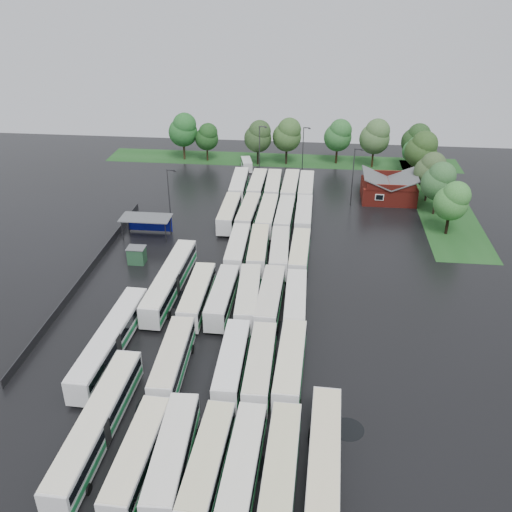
# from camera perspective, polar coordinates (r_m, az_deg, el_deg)

# --- Properties ---
(ground) EXTENTS (160.00, 160.00, 0.00)m
(ground) POSITION_cam_1_polar(r_m,az_deg,el_deg) (74.41, -2.55, -5.89)
(ground) COLOR black
(ground) RESTS_ON ground
(brick_building) EXTENTS (10.07, 8.60, 5.39)m
(brick_building) POSITION_cam_1_polar(r_m,az_deg,el_deg) (112.05, 13.09, 6.39)
(brick_building) COLOR maroon
(brick_building) RESTS_ON ground
(wash_shed) EXTENTS (8.20, 4.20, 3.58)m
(wash_shed) POSITION_cam_1_polar(r_m,az_deg,el_deg) (95.54, -10.88, 3.60)
(wash_shed) COLOR #2D2D30
(wash_shed) RESTS_ON ground
(utility_hut) EXTENTS (2.70, 2.20, 2.62)m
(utility_hut) POSITION_cam_1_polar(r_m,az_deg,el_deg) (87.88, -11.84, 0.10)
(utility_hut) COLOR #1F462A
(utility_hut) RESTS_ON ground
(grass_strip_north) EXTENTS (80.00, 10.00, 0.01)m
(grass_strip_north) POSITION_cam_1_polar(r_m,az_deg,el_deg) (132.84, 2.51, 9.56)
(grass_strip_north) COLOR #184517
(grass_strip_north) RESTS_ON ground
(grass_strip_east) EXTENTS (10.00, 50.00, 0.01)m
(grass_strip_east) POSITION_cam_1_polar(r_m,az_deg,el_deg) (114.42, 17.97, 5.18)
(grass_strip_east) COLOR #184517
(grass_strip_east) RESTS_ON ground
(west_fence) EXTENTS (0.10, 50.00, 1.20)m
(west_fence) POSITION_cam_1_polar(r_m,az_deg,el_deg) (86.44, -16.47, -1.53)
(west_fence) COLOR #2D2D30
(west_fence) RESTS_ON ground
(bus_r0c0) EXTENTS (3.01, 12.73, 3.53)m
(bus_r0c0) POSITION_cam_1_polar(r_m,az_deg,el_deg) (54.35, -11.74, -19.10)
(bus_r0c0) COLOR silver
(bus_r0c0) RESTS_ON ground
(bus_r0c1) EXTENTS (3.30, 13.21, 3.65)m
(bus_r0c1) POSITION_cam_1_polar(r_m,az_deg,el_deg) (53.83, -8.35, -19.20)
(bus_r0c1) COLOR silver
(bus_r0c1) RESTS_ON ground
(bus_r0c2) EXTENTS (3.14, 12.77, 3.53)m
(bus_r0c2) POSITION_cam_1_polar(r_m,az_deg,el_deg) (53.03, -4.84, -19.96)
(bus_r0c2) COLOR silver
(bus_r0c2) RESTS_ON ground
(bus_r0c3) EXTENTS (3.01, 12.65, 3.50)m
(bus_r0c3) POSITION_cam_1_polar(r_m,az_deg,el_deg) (52.78, -1.30, -20.17)
(bus_r0c3) COLOR silver
(bus_r0c3) RESTS_ON ground
(bus_r0c4) EXTENTS (3.01, 12.93, 3.58)m
(bus_r0c4) POSITION_cam_1_polar(r_m,az_deg,el_deg) (52.64, 2.52, -20.29)
(bus_r0c4) COLOR silver
(bus_r0c4) RESTS_ON ground
(bus_r1c0) EXTENTS (3.12, 12.94, 3.58)m
(bus_r1c0) POSITION_cam_1_polar(r_m,az_deg,el_deg) (64.09, -8.33, -10.28)
(bus_r1c0) COLOR silver
(bus_r1c0) RESTS_ON ground
(bus_r1c2) EXTENTS (2.84, 12.70, 3.53)m
(bus_r1c2) POSITION_cam_1_polar(r_m,az_deg,el_deg) (63.17, -2.41, -10.64)
(bus_r1c2) COLOR silver
(bus_r1c2) RESTS_ON ground
(bus_r1c3) EXTENTS (2.79, 12.71, 3.53)m
(bus_r1c3) POSITION_cam_1_polar(r_m,az_deg,el_deg) (62.67, 0.42, -10.96)
(bus_r1c3) COLOR silver
(bus_r1c3) RESTS_ON ground
(bus_r1c4) EXTENTS (3.12, 13.17, 3.65)m
(bus_r1c4) POSITION_cam_1_polar(r_m,az_deg,el_deg) (62.82, 3.44, -10.84)
(bus_r1c4) COLOR silver
(bus_r1c4) RESTS_ON ground
(bus_r2c0) EXTENTS (2.80, 12.88, 3.58)m
(bus_r2c0) POSITION_cam_1_polar(r_m,az_deg,el_deg) (74.95, -5.89, -3.97)
(bus_r2c0) COLOR silver
(bus_r2c0) RESTS_ON ground
(bus_r2c1) EXTENTS (2.85, 12.49, 3.46)m
(bus_r2c1) POSITION_cam_1_polar(r_m,az_deg,el_deg) (74.57, -3.37, -4.09)
(bus_r2c1) COLOR silver
(bus_r2c1) RESTS_ON ground
(bus_r2c2) EXTENTS (3.38, 12.98, 3.58)m
(bus_r2c2) POSITION_cam_1_polar(r_m,az_deg,el_deg) (74.21, -0.77, -4.16)
(bus_r2c2) COLOR silver
(bus_r2c2) RESTS_ON ground
(bus_r2c3) EXTENTS (3.06, 13.11, 3.63)m
(bus_r2c3) POSITION_cam_1_polar(r_m,az_deg,el_deg) (73.80, 1.43, -4.34)
(bus_r2c3) COLOR silver
(bus_r2c3) RESTS_ON ground
(bus_r2c4) EXTENTS (2.82, 12.45, 3.45)m
(bus_r2c4) POSITION_cam_1_polar(r_m,az_deg,el_deg) (73.54, 3.97, -4.62)
(bus_r2c4) COLOR silver
(bus_r2c4) RESTS_ON ground
(bus_r3c1) EXTENTS (2.93, 12.69, 3.52)m
(bus_r3c1) POSITION_cam_1_polar(r_m,az_deg,el_deg) (86.44, -1.85, 0.69)
(bus_r3c1) COLOR silver
(bus_r3c1) RESTS_ON ground
(bus_r3c2) EXTENTS (3.13, 12.72, 3.52)m
(bus_r3c2) POSITION_cam_1_polar(r_m,az_deg,el_deg) (86.19, 0.24, 0.62)
(bus_r3c2) COLOR silver
(bus_r3c2) RESTS_ON ground
(bus_r3c3) EXTENTS (3.13, 12.69, 3.51)m
(bus_r3c3) POSITION_cam_1_polar(r_m,az_deg,el_deg) (85.60, 2.37, 0.39)
(bus_r3c3) COLOR silver
(bus_r3c3) RESTS_ON ground
(bus_r3c4) EXTENTS (2.90, 12.46, 3.45)m
(bus_r3c4) POSITION_cam_1_polar(r_m,az_deg,el_deg) (85.32, 4.38, 0.21)
(bus_r3c4) COLOR silver
(bus_r3c4) RESTS_ON ground
(bus_r4c0) EXTENTS (2.71, 12.55, 3.49)m
(bus_r4c0) POSITION_cam_1_polar(r_m,az_deg,el_deg) (99.09, -2.70, 4.31)
(bus_r4c0) COLOR silver
(bus_r4c0) RESTS_ON ground
(bus_r4c1) EXTENTS (3.08, 12.69, 3.51)m
(bus_r4c1) POSITION_cam_1_polar(r_m,az_deg,el_deg) (98.77, -0.76, 4.26)
(bus_r4c1) COLOR silver
(bus_r4c1) RESTS_ON ground
(bus_r4c2) EXTENTS (2.90, 12.92, 3.59)m
(bus_r4c2) POSITION_cam_1_polar(r_m,az_deg,el_deg) (97.90, 1.13, 4.07)
(bus_r4c2) COLOR silver
(bus_r4c2) RESTS_ON ground
(bus_r4c3) EXTENTS (2.91, 12.65, 3.51)m
(bus_r4c3) POSITION_cam_1_polar(r_m,az_deg,el_deg) (97.67, 2.89, 3.95)
(bus_r4c3) COLOR silver
(bus_r4c3) RESTS_ON ground
(bus_r4c4) EXTENTS (2.72, 12.64, 3.52)m
(bus_r4c4) POSITION_cam_1_polar(r_m,az_deg,el_deg) (98.10, 4.79, 4.00)
(bus_r4c4) COLOR silver
(bus_r4c4) RESTS_ON ground
(bus_r5c0) EXTENTS (3.25, 13.17, 3.64)m
(bus_r5c0) POSITION_cam_1_polar(r_m,az_deg,el_deg) (111.38, -1.70, 7.05)
(bus_r5c0) COLOR silver
(bus_r5c0) RESTS_ON ground
(bus_r5c1) EXTENTS (2.78, 12.60, 3.50)m
(bus_r5c1) POSITION_cam_1_polar(r_m,az_deg,el_deg) (111.21, 0.13, 6.99)
(bus_r5c1) COLOR silver
(bus_r5c1) RESTS_ON ground
(bus_r5c2) EXTENTS (2.94, 12.66, 3.51)m
(bus_r5c2) POSITION_cam_1_polar(r_m,az_deg,el_deg) (110.92, 1.73, 6.93)
(bus_r5c2) COLOR silver
(bus_r5c2) RESTS_ON ground
(bus_r5c3) EXTENTS (3.01, 13.13, 3.64)m
(bus_r5c3) POSITION_cam_1_polar(r_m,az_deg,el_deg) (110.37, 3.45, 6.82)
(bus_r5c3) COLOR silver
(bus_r5c3) RESTS_ON ground
(bus_r5c4) EXTENTS (2.80, 12.73, 3.54)m
(bus_r5c4) POSITION_cam_1_polar(r_m,az_deg,el_deg) (110.34, 5.02, 6.73)
(bus_r5c4) COLOR silver
(bus_r5c4) RESTS_ON ground
(artic_bus_west_a) EXTENTS (3.13, 19.13, 3.54)m
(artic_bus_west_a) POSITION_cam_1_polar(r_m,az_deg,el_deg) (58.08, -15.57, -15.91)
(artic_bus_west_a) COLOR silver
(artic_bus_west_a) RESTS_ON ground
(artic_bus_west_b) EXTENTS (3.37, 19.50, 3.60)m
(artic_bus_west_b) POSITION_cam_1_polar(r_m,az_deg,el_deg) (78.80, -8.58, -2.43)
(artic_bus_west_b) COLOR silver
(artic_bus_west_b) RESTS_ON ground
(artic_bus_west_c) EXTENTS (3.43, 19.18, 3.54)m
(artic_bus_west_c) POSITION_cam_1_polar(r_m,az_deg,el_deg) (68.48, -14.32, -8.17)
(artic_bus_west_c) COLOR silver
(artic_bus_west_c) RESTS_ON ground
(artic_bus_east) EXTENTS (3.31, 19.47, 3.60)m
(artic_bus_east) POSITION_cam_1_polar(r_m,az_deg,el_deg) (52.15, 6.74, -21.06)
(artic_bus_east) COLOR silver
(artic_bus_east) RESTS_ON ground
(minibus) EXTENTS (3.12, 5.67, 2.34)m
(minibus) POSITION_cam_1_polar(r_m,az_deg,el_deg) (125.84, -0.94, 9.17)
(minibus) COLOR silver
(minibus) RESTS_ON ground
(tree_north_0) EXTENTS (6.52, 6.52, 10.80)m
(tree_north_0) POSITION_cam_1_polar(r_m,az_deg,el_deg) (132.32, -7.26, 12.43)
(tree_north_0) COLOR #3B2A19
(tree_north_0) RESTS_ON ground
(tree_north_1) EXTENTS (5.26, 5.26, 8.72)m
(tree_north_1) POSITION_cam_1_polar(r_m,az_deg,el_deg) (131.24, -4.90, 11.82)
(tree_north_1) COLOR #311E11
(tree_north_1) RESTS_ON ground
(tree_north_2) EXTENTS (6.07, 6.07, 10.05)m
(tree_north_2) POSITION_cam_1_polar(r_m,az_deg,el_deg) (127.96, 0.25, 11.90)
(tree_north_2) COLOR black
(tree_north_2) RESTS_ON ground
(tree_north_3) EXTENTS (6.35, 6.35, 10.51)m
(tree_north_3) POSITION_cam_1_polar(r_m,az_deg,el_deg) (128.31, 3.19, 12.04)
(tree_north_3) COLOR black
(tree_north_3) RESTS_ON ground
(tree_north_4) EXTENTS (6.12, 6.12, 10.13)m
(tree_north_4) POSITION_cam_1_polar(r_m,az_deg,el_deg) (129.90, 8.26, 11.89)
(tree_north_4) COLOR black
(tree_north_4) RESTS_ON ground
(tree_north_5) EXTENTS (6.56, 6.56, 10.87)m
(tree_north_5) POSITION_cam_1_polar(r_m,az_deg,el_deg) (128.53, 11.87, 11.64)
(tree_north_5) COLOR #372412
(tree_north_5) RESTS_ON ground
(tree_north_6) EXTENTS (6.07, 6.07, 10.06)m
(tree_north_6) POSITION_cam_1_polar(r_m,az_deg,el_deg) (130.07, 15.76, 11.15)
(tree_north_6) COLOR #301F17
(tree_north_6) RESTS_ON ground
(tree_east_0) EXTENTS (5.72, 5.68, 9.41)m
(tree_east_0) POSITION_cam_1_polar(r_m,az_deg,el_deg) (98.69, 19.08, 5.27)
(tree_east_0) COLOR black
(tree_east_0) RESTS_ON ground
(tree_east_1) EXTENTS (5.96, 5.96, 9.87)m
(tree_east_1) POSITION_cam_1_polar(r_m,az_deg,el_deg) (106.11, 17.85, 7.16)
(tree_east_1) COLOR black
(tree_east_1) RESTS_ON ground
(tree_east_2) EXTENTS (5.82, 5.82, 9.63)m
(tree_east_2) POSITION_cam_1_polar(r_m,az_deg,el_deg) (112.05, 17.08, 8.25)
(tree_east_2) COLOR black
(tree_east_2) RESTS_ON ground
(tree_east_3) EXTENTS (6.49, 6.49, 10.75)m
(tree_east_3) POSITION_cam_1_polar(r_m,az_deg,el_deg) (121.73, 16.27, 10.21)
(tree_east_3) COLOR #2F2519
(tree_east_3) RESTS_ON ground
(tree_east_4) EXTENTS (4.80, 4.80, 7.95)m
(tree_east_4) POSITION_cam_1_polar(r_m,az_deg,el_deg) (127.57, 15.57, 10.22)
(tree_east_4) COLOR black
(tree_east_4) RESTS_ON ground
(lamp_post_ne) EXTENTS (1.69, 0.33, 10.95)m
(lamp_post_ne) POSITION_cam_1_polar(r_m,az_deg,el_deg) (106.52, 9.76, 8.18)
(lamp_post_ne) COLOR #2D2D30
(lamp_post_ne) RESTS_ON ground
(lamp_post_nw) EXTENTS (1.64, 0.32, 10.63)m
(lamp_post_nw) POSITION_cam_1_polar(r_m,az_deg,el_deg) (96.37, -8.62, 6.06)
(lamp_post_nw) COLOR #2D2D30
(lamp_post_nw) RESTS_ON ground
(lamp_post_back_w) EXTENTS (1.65, 0.32, 10.74)m
(lamp_post_back_w) POSITION_cam_1_polar(r_m,az_deg,el_deg) (120.53, 0.41, 10.80)
(lamp_post_back_w) COLOR #2D2D30
(lamp_post_back_w) RESTS_ON ground
(lamp_post_back_e) EXTENTS (1.57, 0.31, 10.18)m
(lamp_post_back_e) POSITION_cam_1_polar(r_m,az_deg,el_deg) (122.13, 4.78, 10.77)
(lamp_post_back_e) COLOR #2D2D30
(lamp_post_back_e) RESTS_ON ground
(puddle_0) EXTENTS (5.65, 5.65, 0.01)m
(puddle_0) POSITION_cam_1_polar(r_m,az_deg,el_deg) (61.40, -9.28, -14.75)
(puddle_0) COLOR black
(puddle_0) RESTS_ON ground
(puddle_1) EXTENTS (4.16, 4.16, 0.01)m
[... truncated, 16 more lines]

